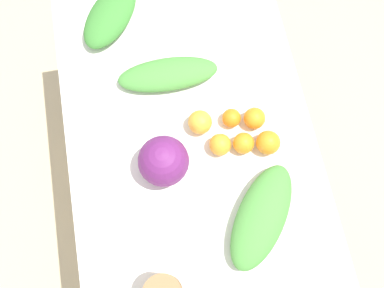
% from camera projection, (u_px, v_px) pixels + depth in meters
% --- Properties ---
extents(ground_plane, '(8.00, 8.00, 0.00)m').
position_uv_depth(ground_plane, '(192.00, 191.00, 2.20)').
color(ground_plane, '#C6B289').
extents(dining_table, '(1.47, 0.85, 0.77)m').
position_uv_depth(dining_table, '(192.00, 154.00, 1.57)').
color(dining_table, silver).
rests_on(dining_table, ground_plane).
extents(cabbage_purple, '(0.17, 0.17, 0.17)m').
position_uv_depth(cabbage_purple, '(164.00, 161.00, 1.37)').
color(cabbage_purple, '#6B2366').
rests_on(cabbage_purple, dining_table).
extents(greens_bunch_kale, '(0.14, 0.36, 0.07)m').
position_uv_depth(greens_bunch_kale, '(168.00, 74.00, 1.52)').
color(greens_bunch_kale, '#4C933D').
rests_on(greens_bunch_kale, dining_table).
extents(greens_bunch_beet_tops, '(0.38, 0.33, 0.09)m').
position_uv_depth(greens_bunch_beet_tops, '(262.00, 216.00, 1.35)').
color(greens_bunch_beet_tops, '#4C933D').
rests_on(greens_bunch_beet_tops, dining_table).
extents(greens_bunch_chard, '(0.33, 0.30, 0.08)m').
position_uv_depth(greens_bunch_chard, '(110.00, 15.00, 1.58)').
color(greens_bunch_chard, '#3D8433').
rests_on(greens_bunch_chard, dining_table).
extents(orange_0, '(0.07, 0.07, 0.07)m').
position_uv_depth(orange_0, '(231.00, 118.00, 1.47)').
color(orange_0, orange).
rests_on(orange_0, dining_table).
extents(orange_1, '(0.07, 0.07, 0.07)m').
position_uv_depth(orange_1, '(220.00, 145.00, 1.43)').
color(orange_1, orange).
rests_on(orange_1, dining_table).
extents(orange_2, '(0.08, 0.08, 0.08)m').
position_uv_depth(orange_2, '(254.00, 118.00, 1.46)').
color(orange_2, orange).
rests_on(orange_2, dining_table).
extents(orange_3, '(0.08, 0.08, 0.08)m').
position_uv_depth(orange_3, '(268.00, 143.00, 1.43)').
color(orange_3, orange).
rests_on(orange_3, dining_table).
extents(orange_4, '(0.08, 0.08, 0.08)m').
position_uv_depth(orange_4, '(200.00, 122.00, 1.45)').
color(orange_4, '#F9A833').
rests_on(orange_4, dining_table).
extents(orange_5, '(0.07, 0.07, 0.07)m').
position_uv_depth(orange_5, '(244.00, 143.00, 1.43)').
color(orange_5, orange).
rests_on(orange_5, dining_table).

